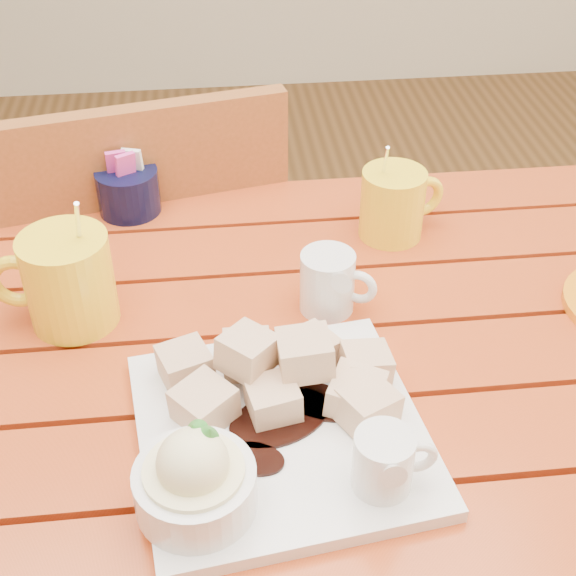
{
  "coord_description": "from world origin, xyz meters",
  "views": [
    {
      "loc": [
        -0.02,
        -0.63,
        1.34
      ],
      "look_at": [
        0.05,
        0.05,
        0.82
      ],
      "focal_mm": 50.0,
      "sensor_mm": 36.0,
      "label": 1
    }
  ],
  "objects": [
    {
      "name": "dessert_plate",
      "position": [
        0.02,
        -0.12,
        0.78
      ],
      "size": [
        0.3,
        0.3,
        0.11
      ],
      "rotation": [
        0.0,
        0.0,
        0.13
      ],
      "color": "white",
      "rests_on": "table"
    },
    {
      "name": "cream_pitcher",
      "position": [
        0.11,
        0.09,
        0.79
      ],
      "size": [
        0.09,
        0.08,
        0.08
      ],
      "rotation": [
        0.0,
        0.0,
        -0.43
      ],
      "color": "white",
      "rests_on": "table"
    },
    {
      "name": "table",
      "position": [
        0.0,
        0.0,
        0.64
      ],
      "size": [
        1.2,
        0.79,
        0.75
      ],
      "color": "#A33915",
      "rests_on": "ground"
    },
    {
      "name": "chair_far",
      "position": [
        -0.14,
        0.47,
        0.5
      ],
      "size": [
        0.5,
        0.5,
        0.89
      ],
      "rotation": [
        0.0,
        0.0,
        3.35
      ],
      "color": "brown",
      "rests_on": "ground"
    },
    {
      "name": "sugar_caddy",
      "position": [
        -0.13,
        0.34,
        0.78
      ],
      "size": [
        0.09,
        0.09,
        0.09
      ],
      "color": "black",
      "rests_on": "table"
    },
    {
      "name": "coffee_mug_right",
      "position": [
        0.22,
        0.24,
        0.8
      ],
      "size": [
        0.12,
        0.08,
        0.14
      ],
      "rotation": [
        0.0,
        0.0,
        0.31
      ],
      "color": "yellow",
      "rests_on": "table"
    },
    {
      "name": "coffee_mug_left",
      "position": [
        -0.19,
        0.11,
        0.81
      ],
      "size": [
        0.14,
        0.1,
        0.17
      ],
      "rotation": [
        0.0,
        0.0,
        -0.07
      ],
      "color": "yellow",
      "rests_on": "table"
    }
  ]
}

